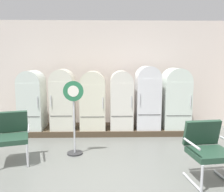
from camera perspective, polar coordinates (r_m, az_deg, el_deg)
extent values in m
cube|color=silver|center=(7.04, -1.61, 4.98)|extent=(11.76, 0.12, 3.03)
cube|color=#47443F|center=(7.07, -1.65, 14.46)|extent=(11.76, 0.07, 0.06)
cube|color=#4A3B2A|center=(6.65, -1.59, -7.83)|extent=(5.11, 0.95, 0.15)
cube|color=silver|center=(6.69, -18.16, -2.12)|extent=(0.60, 0.68, 1.22)
cylinder|color=silver|center=(6.61, -18.39, 3.10)|extent=(0.60, 0.67, 0.60)
cube|color=#383838|center=(6.41, -18.95, -4.61)|extent=(0.55, 0.01, 0.01)
cylinder|color=silver|center=(6.26, -17.05, -1.40)|extent=(0.02, 0.02, 0.28)
cube|color=silver|center=(6.46, -11.44, -2.06)|extent=(0.59, 0.59, 1.26)
cylinder|color=silver|center=(6.37, -11.60, 3.53)|extent=(0.59, 0.58, 0.59)
cube|color=#383838|center=(6.21, -11.86, -4.62)|extent=(0.54, 0.01, 0.01)
cylinder|color=silver|center=(6.18, -14.12, -1.18)|extent=(0.02, 0.02, 0.28)
cube|color=silver|center=(6.38, -4.48, -2.42)|extent=(0.65, 0.60, 1.18)
cylinder|color=silver|center=(6.30, -4.54, 2.88)|extent=(0.65, 0.59, 0.65)
cube|color=#383838|center=(6.13, -4.62, -4.90)|extent=(0.60, 0.01, 0.01)
cylinder|color=silver|center=(6.03, -2.15, -1.64)|extent=(0.02, 0.02, 0.28)
cube|color=silver|center=(6.42, 2.19, -2.15)|extent=(0.58, 0.68, 1.22)
cylinder|color=silver|center=(6.33, 2.22, 3.30)|extent=(0.58, 0.67, 0.58)
cube|color=#383838|center=(6.12, 2.37, -4.76)|extent=(0.54, 0.01, 0.01)
cylinder|color=silver|center=(6.06, 4.59, -1.38)|extent=(0.02, 0.02, 0.28)
cube|color=white|center=(6.49, 8.27, -1.63)|extent=(0.61, 0.69, 1.33)
cylinder|color=white|center=(6.41, 8.40, 4.24)|extent=(0.61, 0.67, 0.61)
cube|color=#383838|center=(6.20, 8.76, -4.36)|extent=(0.56, 0.01, 0.01)
cylinder|color=silver|center=(6.08, 6.58, -0.74)|extent=(0.02, 0.02, 0.28)
cube|color=silver|center=(6.67, 14.62, -1.92)|extent=(0.68, 0.70, 1.24)
cylinder|color=silver|center=(6.59, 14.81, 3.41)|extent=(0.68, 0.68, 0.68)
cube|color=#383838|center=(6.38, 15.41, -4.46)|extent=(0.63, 0.01, 0.01)
cylinder|color=silver|center=(6.39, 17.98, -1.14)|extent=(0.02, 0.02, 0.28)
cylinder|color=silver|center=(5.12, -19.06, -13.95)|extent=(0.22, 0.59, 0.04)
cylinder|color=silver|center=(4.79, -19.21, -12.99)|extent=(0.05, 0.05, 0.40)
cube|color=#244331|center=(4.99, -22.63, -9.30)|extent=(0.75, 0.71, 0.09)
cube|color=#244331|center=(5.20, -22.56, -5.63)|extent=(0.63, 0.33, 0.44)
cylinder|color=silver|center=(4.92, -18.96, -7.11)|extent=(0.18, 0.49, 0.04)
cylinder|color=silver|center=(4.27, 18.25, -18.57)|extent=(0.12, 0.61, 0.04)
cylinder|color=silver|center=(3.96, 20.33, -17.67)|extent=(0.04, 0.04, 0.40)
cube|color=#244331|center=(4.22, 22.07, -12.47)|extent=(0.68, 0.63, 0.09)
cube|color=#244331|center=(4.38, 20.33, -8.06)|extent=(0.63, 0.24, 0.44)
cylinder|color=silver|center=(4.01, 18.17, -10.57)|extent=(0.10, 0.50, 0.04)
cylinder|color=#2D2D30|center=(5.25, -8.70, -13.08)|extent=(0.32, 0.32, 0.03)
cylinder|color=silver|center=(5.05, -8.86, -6.09)|extent=(0.04, 0.04, 1.29)
cylinder|color=#256A44|center=(4.90, -9.07, 1.14)|extent=(0.41, 0.02, 0.41)
cylinder|color=white|center=(4.89, -9.09, 1.12)|extent=(0.22, 0.00, 0.22)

